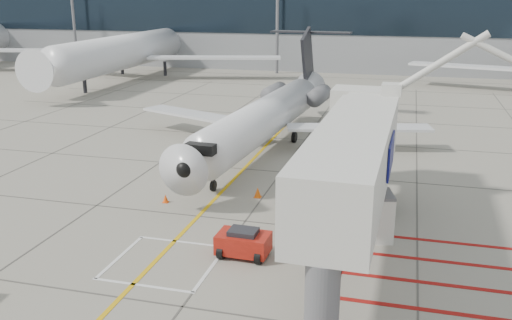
# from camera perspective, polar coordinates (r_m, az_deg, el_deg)

# --- Properties ---
(ground_plane) EXTENTS (260.00, 260.00, 0.00)m
(ground_plane) POSITION_cam_1_polar(r_m,az_deg,el_deg) (24.11, -3.75, -9.68)
(ground_plane) COLOR gray
(ground_plane) RESTS_ON ground
(regional_jet) EXTENTS (24.80, 30.27, 7.50)m
(regional_jet) POSITION_cam_1_polar(r_m,az_deg,el_deg) (36.75, -0.22, 5.78)
(regional_jet) COLOR silver
(regional_jet) RESTS_ON ground_plane
(jet_bridge) EXTENTS (9.24, 18.86, 7.47)m
(jet_bridge) POSITION_cam_1_polar(r_m,az_deg,el_deg) (22.94, 9.54, -1.21)
(jet_bridge) COLOR silver
(jet_bridge) RESTS_ON ground_plane
(pushback_tug) EXTENTS (2.20, 1.42, 1.26)m
(pushback_tug) POSITION_cam_1_polar(r_m,az_deg,el_deg) (23.92, -1.27, -8.20)
(pushback_tug) COLOR #AC1B10
(pushback_tug) RESTS_ON ground_plane
(baggage_cart) EXTENTS (2.28, 1.72, 1.29)m
(baggage_cart) POSITION_cam_1_polar(r_m,az_deg,el_deg) (29.73, 4.69, -3.14)
(baggage_cart) COLOR #525257
(baggage_cart) RESTS_ON ground_plane
(ground_power_unit) EXTENTS (3.02, 2.19, 2.15)m
(ground_power_unit) POSITION_cam_1_polar(r_m,az_deg,el_deg) (25.82, 10.40, -5.48)
(ground_power_unit) COLOR silver
(ground_power_unit) RESTS_ON ground_plane
(cone_nose) EXTENTS (0.31, 0.31, 0.44)m
(cone_nose) POSITION_cam_1_polar(r_m,az_deg,el_deg) (30.23, -9.04, -3.82)
(cone_nose) COLOR #F34C0C
(cone_nose) RESTS_ON ground_plane
(cone_side) EXTENTS (0.40, 0.40, 0.55)m
(cone_side) POSITION_cam_1_polar(r_m,az_deg,el_deg) (30.57, 0.17, -3.25)
(cone_side) COLOR #E6570C
(cone_side) RESTS_ON ground_plane
(terminal_building) EXTENTS (180.00, 28.00, 14.00)m
(terminal_building) POSITION_cam_1_polar(r_m,az_deg,el_deg) (90.54, 17.35, 13.59)
(terminal_building) COLOR gray
(terminal_building) RESTS_ON ground_plane
(terminal_glass_band) EXTENTS (180.00, 0.10, 6.00)m
(terminal_glass_band) POSITION_cam_1_polar(r_m,az_deg,el_deg) (76.47, 17.72, 13.88)
(terminal_glass_band) COLOR black
(terminal_glass_band) RESTS_ON ground_plane
(bg_aircraft_b) EXTENTS (36.74, 40.82, 12.25)m
(bg_aircraft_b) POSITION_cam_1_polar(r_m,az_deg,el_deg) (74.58, -12.12, 12.79)
(bg_aircraft_b) COLOR silver
(bg_aircraft_b) RESTS_ON ground_plane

